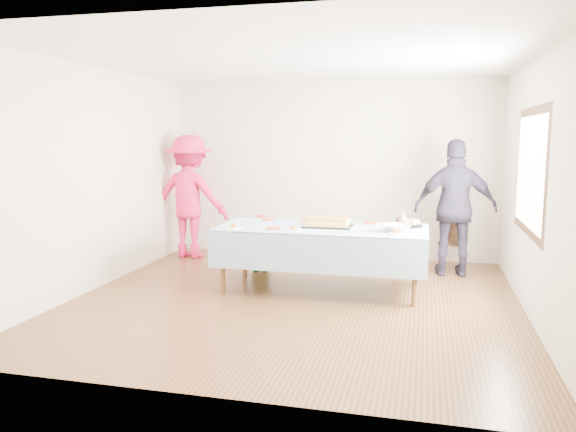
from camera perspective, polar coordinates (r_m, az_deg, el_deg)
name	(u,v)px	position (r m, az deg, el deg)	size (l,w,h in m)	color
ground	(295,300)	(6.52, 0.67, -8.52)	(5.00, 5.00, 0.00)	#472B14
room_walls	(300,145)	(6.24, 1.20, 7.24)	(5.04, 5.04, 2.72)	beige
party_table	(322,231)	(6.79, 3.44, -1.57)	(2.50, 1.10, 0.78)	brown
birthday_cake	(328,222)	(6.82, 4.10, -0.66)	(0.57, 0.44, 0.10)	black
rolls_tray	(410,223)	(6.95, 12.29, -0.73)	(0.31, 0.31, 0.09)	black
punch_bowl	(397,228)	(6.57, 11.01, -1.18)	(0.33, 0.33, 0.08)	silver
party_hat	(403,218)	(7.06, 11.65, -0.16)	(0.11, 0.11, 0.18)	white
fork_pile	(373,229)	(6.49, 8.63, -1.32)	(0.24, 0.18, 0.07)	white
plate_red_far_a	(268,219)	(7.35, -2.08, -0.34)	(0.18, 0.18, 0.01)	red
plate_red_far_b	(308,221)	(7.22, 2.04, -0.49)	(0.17, 0.17, 0.01)	red
plate_red_far_c	(328,221)	(7.20, 4.05, -0.53)	(0.18, 0.18, 0.01)	red
plate_red_far_d	(369,223)	(7.11, 8.26, -0.71)	(0.18, 0.18, 0.01)	red
plate_red_near	(273,228)	(6.63, -1.52, -1.26)	(0.18, 0.18, 0.01)	red
plate_white_left	(233,228)	(6.66, -5.61, -1.25)	(0.20, 0.20, 0.01)	white
plate_white_mid	(293,230)	(6.49, 0.54, -1.46)	(0.20, 0.20, 0.01)	white
plate_white_right	(397,234)	(6.38, 11.04, -1.79)	(0.21, 0.21, 0.01)	white
dining_chair	(454,236)	(8.25, 16.49, -1.95)	(0.42, 0.42, 0.85)	black
toddler_left	(262,241)	(8.02, -2.70, -2.52)	(0.28, 0.19, 0.77)	red
toddler_mid	(261,245)	(7.76, -2.81, -2.92)	(0.37, 0.24, 0.76)	#246C35
toddler_right	(399,244)	(7.88, 11.22, -2.83)	(0.38, 0.30, 0.78)	#B17652
adult_left	(190,197)	(8.77, -9.94, 1.95)	(1.22, 0.70, 1.88)	#D71A50
adult_right	(456,208)	(7.80, 16.65, 0.78)	(1.07, 0.45, 1.83)	#2B2533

